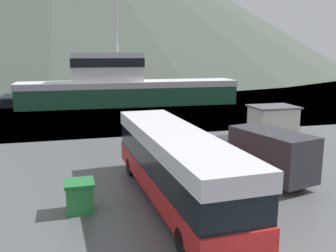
# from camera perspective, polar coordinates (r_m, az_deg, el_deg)

# --- Properties ---
(water_surface) EXTENTS (240.00, 240.00, 0.00)m
(water_surface) POSITION_cam_1_polar(r_m,az_deg,el_deg) (147.71, -12.92, 8.63)
(water_surface) COLOR #3D5160
(water_surface) RESTS_ON ground
(tour_bus) EXTENTS (2.97, 11.81, 3.09)m
(tour_bus) POSITION_cam_1_polar(r_m,az_deg,el_deg) (15.85, 1.08, -5.60)
(tour_bus) COLOR red
(tour_bus) RESTS_ON ground
(delivery_van) EXTENTS (3.42, 6.52, 2.54)m
(delivery_van) POSITION_cam_1_polar(r_m,az_deg,el_deg) (19.55, 14.28, -3.93)
(delivery_van) COLOR #2D2D33
(delivery_van) RESTS_ON ground
(fishing_boat) EXTENTS (25.78, 5.11, 12.55)m
(fishing_boat) POSITION_cam_1_polar(r_m,az_deg,el_deg) (44.70, -6.59, 6.09)
(fishing_boat) COLOR #1E5138
(fishing_boat) RESTS_ON water_surface
(storage_bin) EXTENTS (1.17, 1.19, 1.25)m
(storage_bin) POSITION_cam_1_polar(r_m,az_deg,el_deg) (15.76, -13.30, -10.31)
(storage_bin) COLOR #287F3D
(storage_bin) RESTS_ON ground
(dock_kiosk) EXTENTS (3.24, 2.61, 2.44)m
(dock_kiosk) POSITION_cam_1_polar(r_m,az_deg,el_deg) (28.52, 15.67, 0.56)
(dock_kiosk) COLOR beige
(dock_kiosk) RESTS_ON ground
(small_boat) EXTENTS (2.63, 6.48, 1.02)m
(small_boat) POSITION_cam_1_polar(r_m,az_deg,el_deg) (49.06, -23.00, 3.61)
(small_boat) COLOR black
(small_boat) RESTS_ON water_surface
(mooring_bollard) EXTENTS (0.42, 0.42, 0.94)m
(mooring_bollard) POSITION_cam_1_polar(r_m,az_deg,el_deg) (27.73, -0.08, -0.83)
(mooring_bollard) COLOR black
(mooring_bollard) RESTS_ON ground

